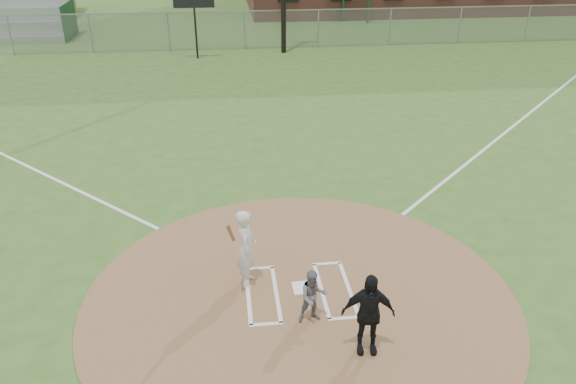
{
  "coord_description": "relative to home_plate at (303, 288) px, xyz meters",
  "views": [
    {
      "loc": [
        -1.27,
        -8.77,
        6.76
      ],
      "look_at": [
        0.0,
        2.0,
        1.3
      ],
      "focal_mm": 35.0,
      "sensor_mm": 36.0,
      "label": 1
    }
  ],
  "objects": [
    {
      "name": "ground",
      "position": [
        -0.1,
        -0.25,
        -0.03
      ],
      "size": [
        140.0,
        140.0,
        0.0
      ],
      "primitive_type": "plane",
      "color": "#376221",
      "rests_on": "ground"
    },
    {
      "name": "dirt_circle",
      "position": [
        -0.1,
        -0.25,
        -0.02
      ],
      "size": [
        8.4,
        8.4,
        0.02
      ],
      "primitive_type": "cylinder",
      "color": "#906944",
      "rests_on": "ground"
    },
    {
      "name": "home_plate",
      "position": [
        0.0,
        0.0,
        0.0
      ],
      "size": [
        0.44,
        0.44,
        0.03
      ],
      "primitive_type": "cube",
      "rotation": [
        0.0,
        0.0,
        0.04
      ],
      "color": "white",
      "rests_on": "dirt_circle"
    },
    {
      "name": "foul_line_first",
      "position": [
        8.9,
        8.75,
        -0.03
      ],
      "size": [
        17.04,
        17.04,
        0.01
      ],
      "primitive_type": "cube",
      "rotation": [
        0.0,
        0.0,
        -0.79
      ],
      "color": "white",
      "rests_on": "ground"
    },
    {
      "name": "catcher",
      "position": [
        0.03,
        -0.96,
        0.51
      ],
      "size": [
        0.56,
        0.46,
        1.06
      ],
      "primitive_type": "imported",
      "rotation": [
        0.0,
        0.0,
        0.12
      ],
      "color": "slate",
      "rests_on": "dirt_circle"
    },
    {
      "name": "umpire",
      "position": [
        0.81,
        -1.84,
        0.75
      ],
      "size": [
        0.93,
        0.48,
        1.53
      ],
      "primitive_type": "imported",
      "rotation": [
        0.0,
        0.0,
        -0.12
      ],
      "color": "black",
      "rests_on": "dirt_circle"
    },
    {
      "name": "batters_boxes",
      "position": [
        -0.1,
        -0.1,
        -0.01
      ],
      "size": [
        2.08,
        1.88,
        0.01
      ],
      "color": "white",
      "rests_on": "dirt_circle"
    },
    {
      "name": "batter_at_plate",
      "position": [
        -1.08,
        0.33,
        0.81
      ],
      "size": [
        0.63,
        1.03,
        1.78
      ],
      "color": "silver",
      "rests_on": "dirt_circle"
    },
    {
      "name": "outfield_fence",
      "position": [
        -0.1,
        21.75,
        0.98
      ],
      "size": [
        56.08,
        0.08,
        2.03
      ],
      "color": "slate",
      "rests_on": "ground"
    },
    {
      "name": "bleachers",
      "position": [
        -13.1,
        25.95,
        1.56
      ],
      "size": [
        6.08,
        3.2,
        3.2
      ],
      "color": "#B7BABF",
      "rests_on": "ground"
    },
    {
      "name": "scoreboard_sign",
      "position": [
        -2.6,
        19.95,
        2.35
      ],
      "size": [
        2.0,
        0.1,
        2.93
      ],
      "color": "black",
      "rests_on": "ground"
    }
  ]
}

